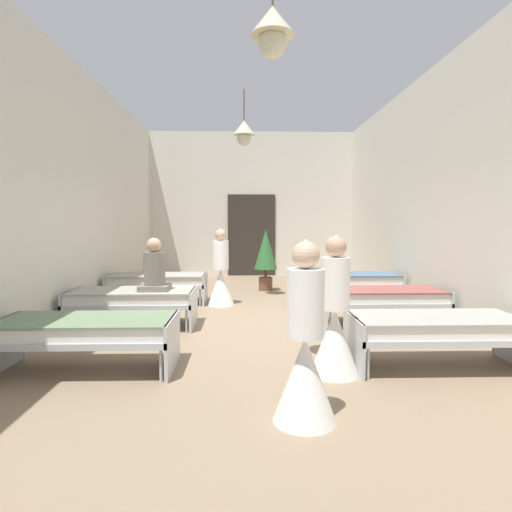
{
  "coord_description": "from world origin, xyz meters",
  "views": [
    {
      "loc": [
        -0.21,
        -6.46,
        1.63
      ],
      "look_at": [
        0.0,
        1.15,
        0.99
      ],
      "focal_mm": 29.71,
      "sensor_mm": 36.0,
      "label": 1
    }
  ],
  "objects_px": {
    "bed_right_row_0": "(437,328)",
    "bed_right_row_2": "(351,280)",
    "bed_left_row_2": "(158,281)",
    "patient_seated_primary": "(155,271)",
    "nurse_far_aisle": "(335,325)",
    "bed_left_row_0": "(86,331)",
    "potted_plant": "(266,253)",
    "bed_right_row_1": "(382,297)",
    "nurse_mid_aisle": "(305,358)",
    "nurse_near_aisle": "(221,278)",
    "bed_left_row_1": "(133,299)"
  },
  "relations": [
    {
      "from": "bed_left_row_2",
      "to": "nurse_mid_aisle",
      "type": "xyz_separation_m",
      "value": [
        2.21,
        -5.04,
        0.09
      ]
    },
    {
      "from": "bed_left_row_0",
      "to": "potted_plant",
      "type": "height_order",
      "value": "potted_plant"
    },
    {
      "from": "bed_right_row_0",
      "to": "bed_right_row_2",
      "type": "height_order",
      "value": "same"
    },
    {
      "from": "nurse_near_aisle",
      "to": "potted_plant",
      "type": "xyz_separation_m",
      "value": [
        0.95,
        1.7,
        0.35
      ]
    },
    {
      "from": "bed_left_row_0",
      "to": "nurse_mid_aisle",
      "type": "xyz_separation_m",
      "value": [
        2.21,
        -1.24,
        0.09
      ]
    },
    {
      "from": "nurse_mid_aisle",
      "to": "patient_seated_primary",
      "type": "distance_m",
      "value": 3.64
    },
    {
      "from": "bed_left_row_0",
      "to": "bed_left_row_2",
      "type": "xyz_separation_m",
      "value": [
        0.0,
        3.8,
        0.0
      ]
    },
    {
      "from": "nurse_near_aisle",
      "to": "bed_right_row_1",
      "type": "bearing_deg",
      "value": 13.6
    },
    {
      "from": "bed_right_row_0",
      "to": "bed_left_row_2",
      "type": "bearing_deg",
      "value": 135.42
    },
    {
      "from": "nurse_near_aisle",
      "to": "potted_plant",
      "type": "distance_m",
      "value": 1.98
    },
    {
      "from": "bed_left_row_0",
      "to": "patient_seated_primary",
      "type": "distance_m",
      "value": 1.95
    },
    {
      "from": "bed_right_row_1",
      "to": "nurse_mid_aisle",
      "type": "bearing_deg",
      "value": -117.72
    },
    {
      "from": "potted_plant",
      "to": "nurse_far_aisle",
      "type": "bearing_deg",
      "value": -85.21
    },
    {
      "from": "bed_left_row_2",
      "to": "patient_seated_primary",
      "type": "relative_size",
      "value": 2.37
    },
    {
      "from": "nurse_far_aisle",
      "to": "patient_seated_primary",
      "type": "bearing_deg",
      "value": -128.76
    },
    {
      "from": "bed_right_row_1",
      "to": "bed_left_row_2",
      "type": "relative_size",
      "value": 1.0
    },
    {
      "from": "bed_right_row_0",
      "to": "bed_left_row_1",
      "type": "xyz_separation_m",
      "value": [
        -3.86,
        1.9,
        0.0
      ]
    },
    {
      "from": "bed_left_row_1",
      "to": "bed_left_row_2",
      "type": "height_order",
      "value": "same"
    },
    {
      "from": "patient_seated_primary",
      "to": "potted_plant",
      "type": "relative_size",
      "value": 0.56
    },
    {
      "from": "bed_right_row_0",
      "to": "patient_seated_primary",
      "type": "relative_size",
      "value": 2.37
    },
    {
      "from": "bed_right_row_1",
      "to": "nurse_near_aisle",
      "type": "bearing_deg",
      "value": 147.33
    },
    {
      "from": "bed_right_row_0",
      "to": "nurse_mid_aisle",
      "type": "distance_m",
      "value": 2.07
    },
    {
      "from": "nurse_near_aisle",
      "to": "bed_right_row_0",
      "type": "bearing_deg",
      "value": -7.69
    },
    {
      "from": "nurse_far_aisle",
      "to": "potted_plant",
      "type": "height_order",
      "value": "nurse_far_aisle"
    },
    {
      "from": "bed_left_row_2",
      "to": "potted_plant",
      "type": "bearing_deg",
      "value": 33.52
    },
    {
      "from": "bed_right_row_2",
      "to": "nurse_mid_aisle",
      "type": "relative_size",
      "value": 1.28
    },
    {
      "from": "bed_left_row_2",
      "to": "nurse_mid_aisle",
      "type": "distance_m",
      "value": 5.5
    },
    {
      "from": "bed_left_row_2",
      "to": "nurse_far_aisle",
      "type": "distance_m",
      "value": 4.81
    },
    {
      "from": "bed_left_row_0",
      "to": "bed_left_row_1",
      "type": "xyz_separation_m",
      "value": [
        0.0,
        1.9,
        0.0
      ]
    },
    {
      "from": "bed_left_row_1",
      "to": "nurse_near_aisle",
      "type": "bearing_deg",
      "value": 52.74
    },
    {
      "from": "nurse_mid_aisle",
      "to": "patient_seated_primary",
      "type": "height_order",
      "value": "nurse_mid_aisle"
    },
    {
      "from": "bed_right_row_1",
      "to": "bed_right_row_2",
      "type": "distance_m",
      "value": 1.9
    },
    {
      "from": "bed_right_row_2",
      "to": "bed_left_row_1",
      "type": "bearing_deg",
      "value": -153.77
    },
    {
      "from": "bed_right_row_0",
      "to": "bed_left_row_1",
      "type": "relative_size",
      "value": 1.0
    },
    {
      "from": "nurse_near_aisle",
      "to": "nurse_far_aisle",
      "type": "distance_m",
      "value": 4.01
    },
    {
      "from": "bed_right_row_1",
      "to": "nurse_mid_aisle",
      "type": "height_order",
      "value": "nurse_mid_aisle"
    },
    {
      "from": "bed_left_row_2",
      "to": "patient_seated_primary",
      "type": "xyz_separation_m",
      "value": [
        0.35,
        -1.93,
        0.43
      ]
    },
    {
      "from": "bed_left_row_1",
      "to": "nurse_mid_aisle",
      "type": "relative_size",
      "value": 1.28
    },
    {
      "from": "bed_left_row_2",
      "to": "nurse_far_aisle",
      "type": "bearing_deg",
      "value": -56.23
    },
    {
      "from": "bed_right_row_0",
      "to": "patient_seated_primary",
      "type": "height_order",
      "value": "patient_seated_primary"
    },
    {
      "from": "nurse_near_aisle",
      "to": "patient_seated_primary",
      "type": "distance_m",
      "value": 1.95
    },
    {
      "from": "bed_left_row_2",
      "to": "nurse_mid_aisle",
      "type": "bearing_deg",
      "value": -66.37
    },
    {
      "from": "nurse_far_aisle",
      "to": "patient_seated_primary",
      "type": "height_order",
      "value": "nurse_far_aisle"
    },
    {
      "from": "bed_left_row_2",
      "to": "patient_seated_primary",
      "type": "distance_m",
      "value": 2.01
    },
    {
      "from": "bed_right_row_2",
      "to": "nurse_far_aisle",
      "type": "relative_size",
      "value": 1.28
    },
    {
      "from": "patient_seated_primary",
      "to": "bed_left_row_2",
      "type": "bearing_deg",
      "value": 100.29
    },
    {
      "from": "bed_right_row_0",
      "to": "patient_seated_primary",
      "type": "xyz_separation_m",
      "value": [
        -3.51,
        1.87,
        0.43
      ]
    },
    {
      "from": "bed_right_row_0",
      "to": "nurse_far_aisle",
      "type": "height_order",
      "value": "nurse_far_aisle"
    },
    {
      "from": "bed_left_row_0",
      "to": "nurse_far_aisle",
      "type": "height_order",
      "value": "nurse_far_aisle"
    },
    {
      "from": "bed_left_row_1",
      "to": "nurse_near_aisle",
      "type": "distance_m",
      "value": 2.09
    }
  ]
}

